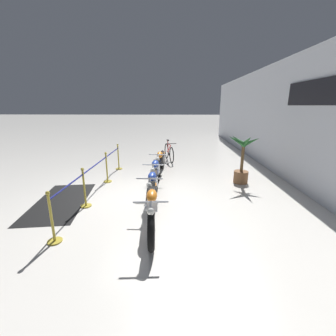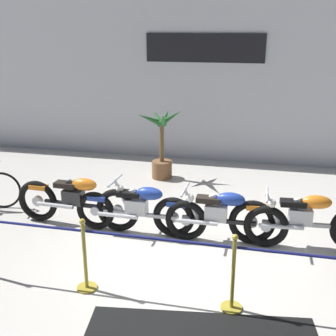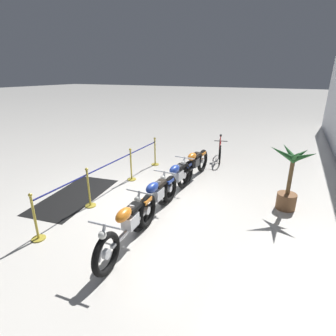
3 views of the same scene
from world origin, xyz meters
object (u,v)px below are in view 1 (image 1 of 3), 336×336
Objects in this scene: potted_palm_left_of_row at (242,161)px; stanchion_far_right at (53,225)px; motorcycle_orange_3 at (152,207)px; floor_banner at (61,201)px; bicycle at (169,152)px; stanchion_mid_left at (107,172)px; motorcycle_orange_0 at (160,162)px; stanchion_mid_right at (85,194)px; motorcycle_blue_1 at (156,172)px; stanchion_far_left at (108,162)px; motorcycle_blue_2 at (153,186)px.

stanchion_far_right is (3.62, -4.58, -0.40)m from potted_palm_left_of_row.
floor_banner is (-1.25, -2.66, -0.47)m from motorcycle_orange_3.
bicycle is 3.79m from stanchion_mid_left.
motorcycle_orange_0 is 2.23× the size of stanchion_mid_right.
stanchion_mid_left reaches higher than floor_banner.
bicycle is 7.06m from stanchion_far_right.
motorcycle_orange_3 is 3.49m from stanchion_mid_left.
stanchion_mid_left is 1.00× the size of stanchion_far_right.
bicycle is at bearing 141.92° from floor_banner.
potted_palm_left_of_row is 1.62× the size of stanchion_far_right.
motorcycle_blue_1 is 1.77m from stanchion_far_left.
motorcycle_orange_3 is 4.06m from potted_palm_left_of_row.
stanchion_far_right is at bearing -21.61° from motorcycle_orange_0.
motorcycle_orange_0 is 0.99× the size of motorcycle_orange_3.
stanchion_far_right is at bearing -16.87° from bicycle.
motorcycle_orange_3 is 6.15m from bicycle.
motorcycle_blue_1 is 2.21× the size of stanchion_mid_left.
floor_banner is (2.63, -2.59, -0.48)m from motorcycle_orange_0.
motorcycle_blue_1 is 2.21× the size of stanchion_far_right.
stanchion_mid_left is at bearing -0.00° from stanchion_far_left.
bicycle is (-6.14, 0.20, -0.08)m from motorcycle_orange_3.
motorcycle_orange_3 is 1.96m from stanchion_far_right.
motorcycle_blue_2 is 1.31× the size of bicycle.
stanchion_mid_right is at bearing -117.89° from motorcycle_orange_3.
bicycle is 1.63× the size of stanchion_mid_right.
stanchion_mid_right reaches higher than floor_banner.
stanchion_mid_left and stanchion_mid_right have the same top height.
stanchion_mid_right is at bearing -0.00° from stanchion_far_left.
stanchion_far_left is 0.33m from stanchion_mid_left.
motorcycle_orange_0 is 4.84m from stanchion_far_right.
motorcycle_blue_2 is at bearing -0.88° from motorcycle_orange_0.
stanchion_mid_right and stanchion_far_right have the same top height.
floor_banner is at bearing -108.45° from stanchion_mid_right.
stanchion_mid_left is 0.39× the size of floor_banner.
bicycle is 5.68m from floor_banner.
potted_palm_left_of_row is at bearing 137.68° from motorcycle_orange_3.
stanchion_far_left is 5.03× the size of stanchion_far_right.
stanchion_mid_left reaches higher than motorcycle_orange_0.
potted_palm_left_of_row is at bearing 100.18° from floor_banner.
motorcycle_blue_2 is 2.48m from stanchion_far_left.
stanchion_far_left is at bearing -149.09° from motorcycle_orange_3.
bicycle is at bearing 158.34° from stanchion_mid_right.
potted_palm_left_of_row reaches higher than stanchion_far_right.
motorcycle_blue_2 is 2.13× the size of stanchion_mid_left.
motorcycle_blue_1 is 1.04× the size of motorcycle_blue_2.
stanchion_far_left and stanchion_mid_left have the same top height.
floor_banner is at bearing -44.58° from motorcycle_orange_0.
stanchion_mid_right is 0.92m from floor_banner.
motorcycle_orange_0 is at bearing 179.12° from motorcycle_blue_2.
stanchion_mid_right is at bearing 63.77° from floor_banner.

